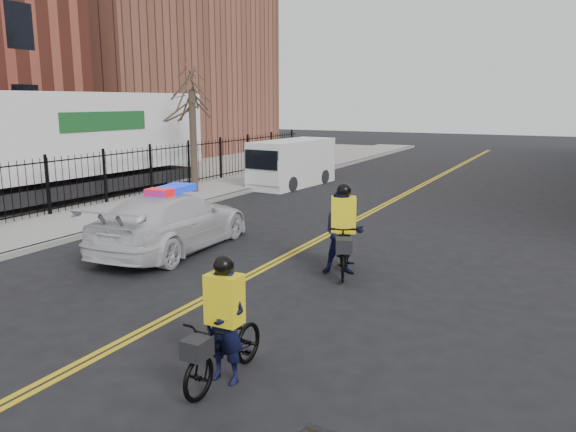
{
  "coord_description": "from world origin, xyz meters",
  "views": [
    {
      "loc": [
        6.18,
        -8.41,
        3.78
      ],
      "look_at": [
        0.65,
        2.31,
        1.3
      ],
      "focal_mm": 35.0,
      "sensor_mm": 36.0,
      "label": 1
    }
  ],
  "objects_px": {
    "semi_trailer": "(59,141)",
    "cargo_van": "(291,164)",
    "cyclist_near": "(225,339)",
    "cyclist_far": "(343,239)",
    "police_cruiser": "(172,221)"
  },
  "relations": [
    {
      "from": "semi_trailer",
      "to": "police_cruiser",
      "type": "bearing_deg",
      "value": -20.8
    },
    {
      "from": "cargo_van",
      "to": "cyclist_far",
      "type": "xyz_separation_m",
      "value": [
        7.04,
        -11.28,
        -0.2
      ]
    },
    {
      "from": "cyclist_near",
      "to": "cyclist_far",
      "type": "height_order",
      "value": "cyclist_far"
    },
    {
      "from": "police_cruiser",
      "to": "cargo_van",
      "type": "bearing_deg",
      "value": -82.94
    },
    {
      "from": "cyclist_far",
      "to": "cyclist_near",
      "type": "bearing_deg",
      "value": -109.09
    },
    {
      "from": "police_cruiser",
      "to": "cargo_van",
      "type": "distance_m",
      "value": 11.59
    },
    {
      "from": "cargo_van",
      "to": "cyclist_far",
      "type": "distance_m",
      "value": 13.29
    },
    {
      "from": "police_cruiser",
      "to": "semi_trailer",
      "type": "xyz_separation_m",
      "value": [
        -8.11,
        3.61,
        1.58
      ]
    },
    {
      "from": "semi_trailer",
      "to": "cyclist_near",
      "type": "xyz_separation_m",
      "value": [
        13.16,
        -8.81,
        -1.71
      ]
    },
    {
      "from": "police_cruiser",
      "to": "cargo_van",
      "type": "relative_size",
      "value": 1.05
    },
    {
      "from": "police_cruiser",
      "to": "cyclist_far",
      "type": "relative_size",
      "value": 2.56
    },
    {
      "from": "semi_trailer",
      "to": "cargo_van",
      "type": "bearing_deg",
      "value": 56.6
    },
    {
      "from": "semi_trailer",
      "to": "cyclist_far",
      "type": "height_order",
      "value": "semi_trailer"
    },
    {
      "from": "police_cruiser",
      "to": "cyclist_near",
      "type": "xyz_separation_m",
      "value": [
        5.05,
        -5.19,
        -0.13
      ]
    },
    {
      "from": "cyclist_near",
      "to": "cyclist_far",
      "type": "bearing_deg",
      "value": 94.17
    }
  ]
}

